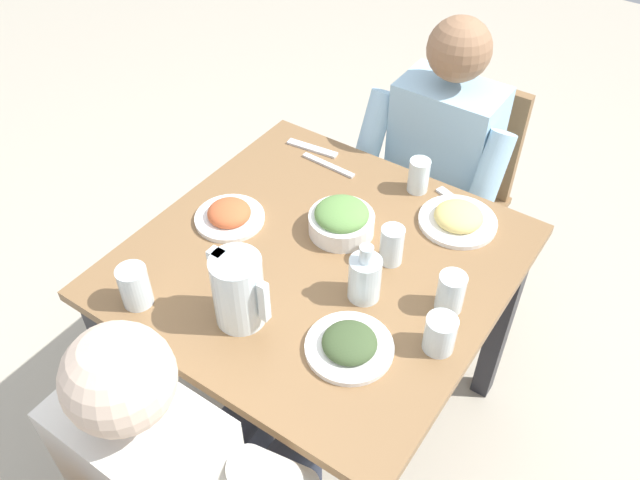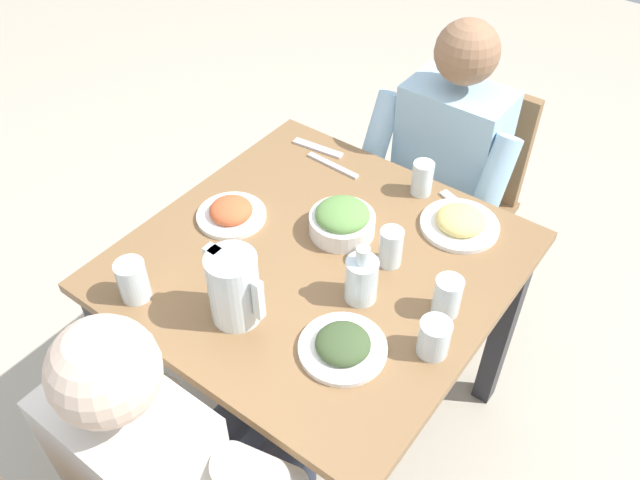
# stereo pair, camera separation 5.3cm
# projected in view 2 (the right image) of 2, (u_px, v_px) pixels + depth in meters

# --- Properties ---
(ground_plane) EXTENTS (8.00, 8.00, 0.00)m
(ground_plane) POSITION_uv_depth(u_px,v_px,m) (318.00, 414.00, 2.22)
(ground_plane) COLOR #B7AD99
(dining_table) EXTENTS (0.93, 0.93, 0.76)m
(dining_table) POSITION_uv_depth(u_px,v_px,m) (318.00, 289.00, 1.78)
(dining_table) COLOR olive
(dining_table) RESTS_ON ground_plane
(chair_far) EXTENTS (0.40, 0.40, 0.87)m
(chair_far) POSITION_uv_depth(u_px,v_px,m) (457.00, 190.00, 2.32)
(chair_far) COLOR olive
(chair_far) RESTS_ON ground_plane
(diner_near) EXTENTS (0.48, 0.53, 1.17)m
(diner_near) POSITION_uv_depth(u_px,v_px,m) (183.00, 460.00, 1.42)
(diner_near) COLOR silver
(diner_near) RESTS_ON ground_plane
(diner_far) EXTENTS (0.48, 0.53, 1.17)m
(diner_far) POSITION_uv_depth(u_px,v_px,m) (433.00, 187.00, 2.10)
(diner_far) COLOR #9EC6E0
(diner_far) RESTS_ON ground_plane
(water_pitcher) EXTENTS (0.16, 0.12, 0.19)m
(water_pitcher) POSITION_uv_depth(u_px,v_px,m) (234.00, 288.00, 1.49)
(water_pitcher) COLOR silver
(water_pitcher) RESTS_ON dining_table
(salad_bowl) EXTENTS (0.18, 0.18, 0.09)m
(salad_bowl) POSITION_uv_depth(u_px,v_px,m) (342.00, 220.00, 1.74)
(salad_bowl) COLOR white
(salad_bowl) RESTS_ON dining_table
(plate_dolmas) EXTENTS (0.20, 0.20, 0.05)m
(plate_dolmas) POSITION_uv_depth(u_px,v_px,m) (343.00, 346.00, 1.47)
(plate_dolmas) COLOR white
(plate_dolmas) RESTS_ON dining_table
(plate_rice_curry) EXTENTS (0.19, 0.19, 0.06)m
(plate_rice_curry) POSITION_uv_depth(u_px,v_px,m) (231.00, 212.00, 1.80)
(plate_rice_curry) COLOR white
(plate_rice_curry) RESTS_ON dining_table
(plate_fries) EXTENTS (0.22, 0.22, 0.05)m
(plate_fries) POSITION_uv_depth(u_px,v_px,m) (460.00, 222.00, 1.77)
(plate_fries) COLOR white
(plate_fries) RESTS_ON dining_table
(water_glass_by_pitcher) EXTENTS (0.07, 0.07, 0.11)m
(water_glass_by_pitcher) POSITION_uv_depth(u_px,v_px,m) (133.00, 280.00, 1.56)
(water_glass_by_pitcher) COLOR silver
(water_glass_by_pitcher) RESTS_ON dining_table
(water_glass_center) EXTENTS (0.07, 0.07, 0.09)m
(water_glass_center) POSITION_uv_depth(u_px,v_px,m) (434.00, 338.00, 1.45)
(water_glass_center) COLOR silver
(water_glass_center) RESTS_ON dining_table
(water_glass_near_left) EXTENTS (0.07, 0.07, 0.10)m
(water_glass_near_left) POSITION_uv_depth(u_px,v_px,m) (447.00, 296.00, 1.53)
(water_glass_near_left) COLOR silver
(water_glass_near_left) RESTS_ON dining_table
(water_glass_far_right) EXTENTS (0.06, 0.06, 0.11)m
(water_glass_far_right) POSITION_uv_depth(u_px,v_px,m) (391.00, 247.00, 1.64)
(water_glass_far_right) COLOR silver
(water_glass_far_right) RESTS_ON dining_table
(water_glass_far_left) EXTENTS (0.06, 0.06, 0.10)m
(water_glass_far_left) POSITION_uv_depth(u_px,v_px,m) (422.00, 178.00, 1.85)
(water_glass_far_left) COLOR silver
(water_glass_far_left) RESTS_ON dining_table
(oil_carafe) EXTENTS (0.08, 0.08, 0.16)m
(oil_carafe) POSITION_uv_depth(u_px,v_px,m) (361.00, 281.00, 1.56)
(oil_carafe) COLOR silver
(oil_carafe) RESTS_ON dining_table
(fork_near) EXTENTS (0.17, 0.04, 0.01)m
(fork_near) POSITION_uv_depth(u_px,v_px,m) (318.00, 148.00, 2.04)
(fork_near) COLOR silver
(fork_near) RESTS_ON dining_table
(knife_near) EXTENTS (0.19, 0.03, 0.01)m
(knife_near) POSITION_uv_depth(u_px,v_px,m) (333.00, 165.00, 1.98)
(knife_near) COLOR silver
(knife_near) RESTS_ON dining_table
(fork_far) EXTENTS (0.17, 0.08, 0.01)m
(fork_far) POSITION_uv_depth(u_px,v_px,m) (463.00, 208.00, 1.83)
(fork_far) COLOR silver
(fork_far) RESTS_ON dining_table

